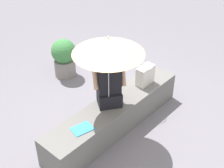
{
  "coord_description": "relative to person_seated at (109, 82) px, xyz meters",
  "views": [
    {
      "loc": [
        2.83,
        2.48,
        3.38
      ],
      "look_at": [
        0.03,
        -0.02,
        0.83
      ],
      "focal_mm": 50.89,
      "sensor_mm": 36.0,
      "label": 1
    }
  ],
  "objects": [
    {
      "name": "person_seated",
      "position": [
        0.0,
        0.0,
        0.0
      ],
      "size": [
        0.5,
        0.43,
        0.9
      ],
      "color": "black",
      "rests_on": "stone_bench"
    },
    {
      "name": "ground_plane",
      "position": [
        -0.06,
        0.05,
        -0.87
      ],
      "size": [
        14.0,
        14.0,
        0.0
      ],
      "primitive_type": "plane",
      "color": "slate"
    },
    {
      "name": "magazine",
      "position": [
        0.66,
        0.1,
        -0.38
      ],
      "size": [
        0.32,
        0.26,
        0.01
      ],
      "primitive_type": "cube",
      "rotation": [
        0.0,
        0.0,
        -0.24
      ],
      "color": "#339ED1",
      "rests_on": "stone_bench"
    },
    {
      "name": "planter_near",
      "position": [
        -0.57,
        -1.69,
        -0.46
      ],
      "size": [
        0.47,
        0.47,
        0.76
      ],
      "color": "gray",
      "rests_on": "ground"
    },
    {
      "name": "handbag_black",
      "position": [
        -0.78,
        0.07,
        -0.22
      ],
      "size": [
        0.31,
        0.23,
        0.34
      ],
      "color": "silver",
      "rests_on": "stone_bench"
    },
    {
      "name": "parasol",
      "position": [
        0.09,
        0.07,
        0.64
      ],
      "size": [
        0.96,
        0.96,
        1.17
      ],
      "color": "#B7B7BC",
      "rests_on": "stone_bench"
    },
    {
      "name": "stone_bench",
      "position": [
        -0.06,
        0.05,
        -0.63
      ],
      "size": [
        2.56,
        0.51,
        0.48
      ],
      "primitive_type": "cube",
      "color": "slate",
      "rests_on": "ground"
    }
  ]
}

